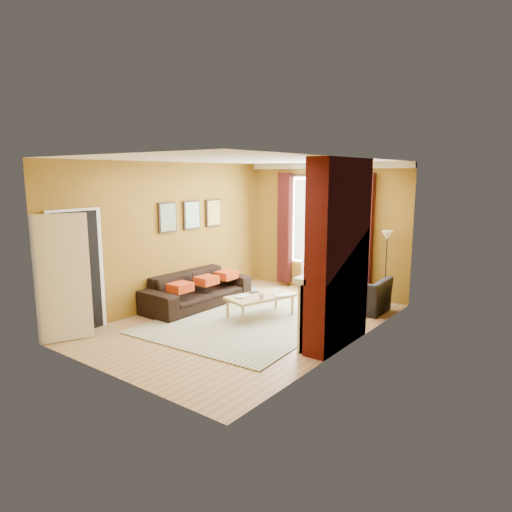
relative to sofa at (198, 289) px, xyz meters
The scene contains 12 objects.
ground 1.47m from the sofa, ahead, with size 5.50×5.50×0.00m, color olive.
room_walls 2.30m from the sofa, ahead, with size 3.82×5.54×2.83m.
striped_rug 1.38m from the sofa, ahead, with size 2.98×3.95×0.02m.
sofa is the anchor object (origin of this frame).
armchair 3.13m from the sofa, 31.18° to the left, with size 1.00×0.87×0.65m, color black.
coffee_table 1.43m from the sofa, ahead, with size 0.94×1.35×0.41m.
wicker_stool 2.65m from the sofa, 54.00° to the left, with size 0.39×0.39×0.39m.
floor_lamp 3.77m from the sofa, 36.48° to the left, with size 0.28×0.28×1.50m.
book_a 1.15m from the sofa, ahead, with size 0.18×0.24×0.02m, color #999999.
book_b 1.71m from the sofa, 14.77° to the left, with size 0.21×0.29×0.02m, color #999999.
mug 1.59m from the sofa, ahead, with size 0.11×0.11×0.10m, color #999999.
tv_remote 1.24m from the sofa, 10.79° to the left, with size 0.12×0.17×0.02m.
Camera 1 is at (4.76, -6.03, 2.57)m, focal length 32.00 mm.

